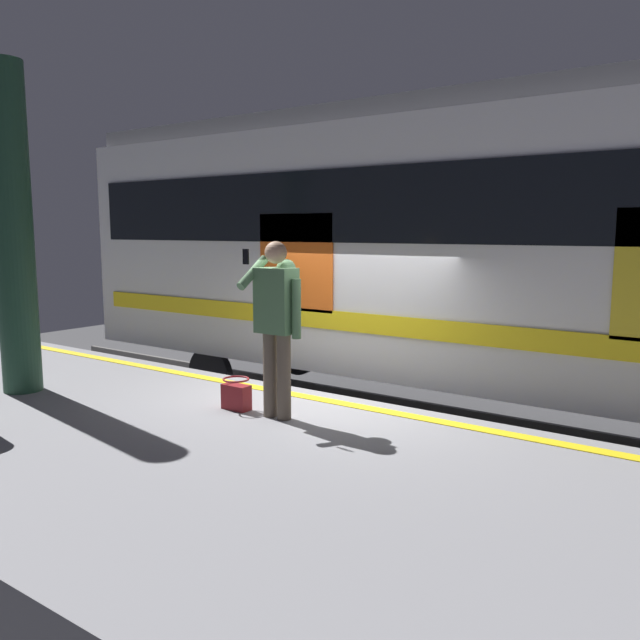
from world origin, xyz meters
name	(u,v)px	position (x,y,z in m)	size (l,w,h in m)	color
ground_plane	(331,468)	(0.00, 0.00, 0.00)	(24.16, 24.16, 0.00)	#3D3D3F
platform	(195,493)	(0.00, 2.17, 0.46)	(13.12, 4.35, 0.91)	gray
safety_line	(316,398)	(0.00, 0.30, 0.92)	(12.85, 0.16, 0.01)	yellow
track_rail_near	(387,433)	(0.00, -1.33, 0.08)	(17.05, 0.08, 0.16)	slate
track_rail_far	(433,409)	(0.00, -2.77, 0.08)	(17.05, 0.08, 0.16)	slate
train_carriage	(500,242)	(-1.20, -2.05, 2.64)	(12.66, 2.81, 4.20)	silver
passenger	(277,315)	(-0.10, 1.11, 1.96)	(0.57, 0.55, 1.77)	brown
handbag	(236,395)	(0.44, 1.14, 1.07)	(0.31, 0.28, 0.34)	maroon
station_column	(13,230)	(3.05, 2.00, 2.79)	(0.44, 0.44, 3.75)	#1E3F2D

